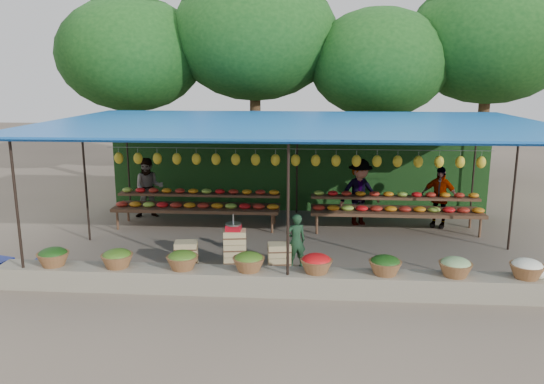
# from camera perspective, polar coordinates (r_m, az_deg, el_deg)

# --- Properties ---
(ground) EXTENTS (60.00, 60.00, 0.00)m
(ground) POSITION_cam_1_polar(r_m,az_deg,el_deg) (12.24, 2.28, -5.67)
(ground) COLOR brown
(ground) RESTS_ON ground
(stone_curb) EXTENTS (10.60, 0.55, 0.40)m
(stone_curb) POSITION_cam_1_polar(r_m,az_deg,el_deg) (9.59, 1.72, -9.66)
(stone_curb) COLOR gray
(stone_curb) RESTS_ON ground
(stall_canopy) EXTENTS (10.80, 6.60, 2.82)m
(stall_canopy) POSITION_cam_1_polar(r_m,az_deg,el_deg) (11.75, 2.40, 6.92)
(stall_canopy) COLOR black
(stall_canopy) RESTS_ON ground
(produce_baskets) EXTENTS (8.98, 0.58, 0.34)m
(produce_baskets) POSITION_cam_1_polar(r_m,az_deg,el_deg) (9.46, 1.13, -7.61)
(produce_baskets) COLOR brown
(produce_baskets) RESTS_ON stone_curb
(netting_backdrop) EXTENTS (10.60, 0.06, 2.50)m
(netting_backdrop) POSITION_cam_1_polar(r_m,az_deg,el_deg) (15.00, 2.73, 2.65)
(netting_backdrop) COLOR #224C1B
(netting_backdrop) RESTS_ON ground
(tree_row) EXTENTS (16.51, 5.50, 7.12)m
(tree_row) POSITION_cam_1_polar(r_m,az_deg,el_deg) (17.73, 4.79, 15.34)
(tree_row) COLOR #3E2516
(tree_row) RESTS_ON ground
(fruit_table_left) EXTENTS (4.21, 0.95, 0.93)m
(fruit_table_left) POSITION_cam_1_polar(r_m,az_deg,el_deg) (13.66, -8.00, -1.20)
(fruit_table_left) COLOR #4F341F
(fruit_table_left) RESTS_ON ground
(fruit_table_right) EXTENTS (4.21, 0.95, 0.93)m
(fruit_table_right) POSITION_cam_1_polar(r_m,az_deg,el_deg) (13.53, 13.18, -1.54)
(fruit_table_right) COLOR #4F341F
(fruit_table_right) RESTS_ON ground
(crate_counter) EXTENTS (2.39, 0.40, 0.77)m
(crate_counter) POSITION_cam_1_polar(r_m,az_deg,el_deg) (10.79, -4.16, -6.48)
(crate_counter) COLOR tan
(crate_counter) RESTS_ON ground
(weighing_scale) EXTENTS (0.32, 0.32, 0.34)m
(weighing_scale) POSITION_cam_1_polar(r_m,az_deg,el_deg) (10.63, -4.17, -3.73)
(weighing_scale) COLOR red
(weighing_scale) RESTS_ON crate_counter
(vendor_seated) EXTENTS (0.48, 0.40, 1.12)m
(vendor_seated) POSITION_cam_1_polar(r_m,az_deg,el_deg) (10.66, 2.59, -5.28)
(vendor_seated) COLOR #1B3B22
(vendor_seated) RESTS_ON ground
(customer_left) EXTENTS (0.92, 0.79, 1.63)m
(customer_left) POSITION_cam_1_polar(r_m,az_deg,el_deg) (14.74, -13.10, 0.43)
(customer_left) COLOR slate
(customer_left) RESTS_ON ground
(customer_mid) EXTENTS (1.26, 0.99, 1.72)m
(customer_mid) POSITION_cam_1_polar(r_m,az_deg,el_deg) (13.82, 9.40, -0.02)
(customer_mid) COLOR slate
(customer_mid) RESTS_ON ground
(customer_right) EXTENTS (0.99, 0.74, 1.56)m
(customer_right) POSITION_cam_1_polar(r_m,az_deg,el_deg) (14.11, 17.53, -0.50)
(customer_right) COLOR slate
(customer_right) RESTS_ON ground
(blue_crate_front) EXTENTS (0.59, 0.44, 0.34)m
(blue_crate_front) POSITION_cam_1_polar(r_m,az_deg,el_deg) (11.11, -22.97, -7.69)
(blue_crate_front) COLOR navy
(blue_crate_front) RESTS_ON ground
(blue_crate_back) EXTENTS (0.55, 0.46, 0.28)m
(blue_crate_back) POSITION_cam_1_polar(r_m,az_deg,el_deg) (11.83, -27.25, -7.04)
(blue_crate_back) COLOR navy
(blue_crate_back) RESTS_ON ground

